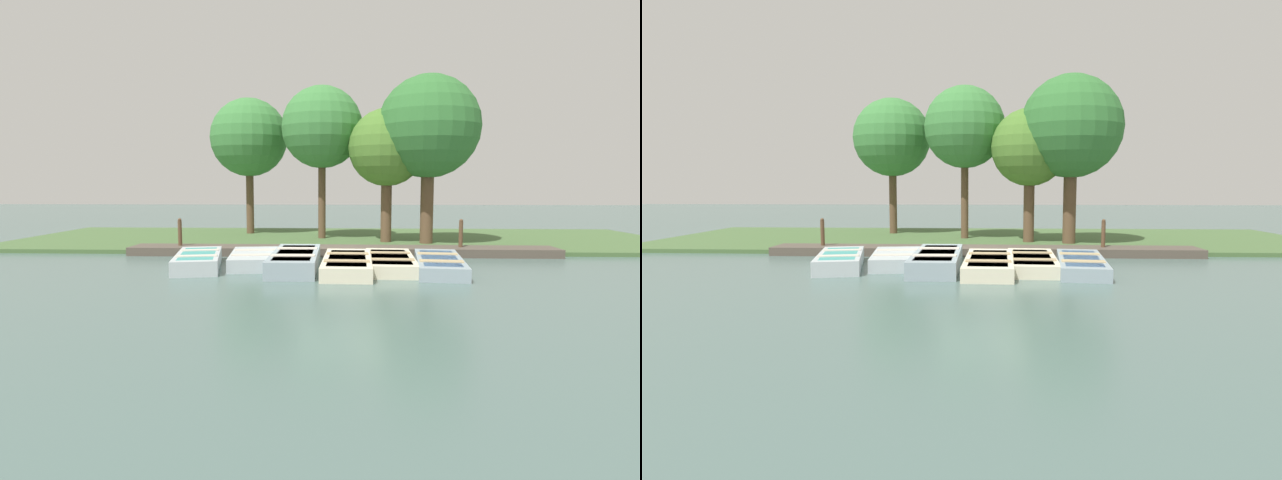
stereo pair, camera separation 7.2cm
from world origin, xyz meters
TOP-DOWN VIEW (x-y plane):
  - ground_plane at (0.00, 0.00)m, footprint 80.00×80.00m
  - shore_bank at (-5.00, 0.00)m, footprint 8.00×24.00m
  - dock_walkway at (-1.10, 0.00)m, footprint 1.15×12.96m
  - rowboat_0 at (1.41, -3.70)m, footprint 3.08×1.67m
  - rowboat_1 at (0.98, -2.31)m, footprint 2.77×1.56m
  - rowboat_2 at (1.44, -1.17)m, footprint 3.57×1.19m
  - rowboat_3 at (1.75, 0.15)m, footprint 3.44×1.26m
  - rowboat_4 at (1.29, 1.25)m, footprint 3.32×1.35m
  - rowboat_5 at (1.53, 2.47)m, footprint 3.54×1.49m
  - mooring_post_near at (-1.18, -5.03)m, footprint 0.12×0.12m
  - mooring_post_far at (-1.18, 3.62)m, footprint 0.12×0.12m
  - park_tree_far_left at (-6.49, -3.80)m, footprint 3.16×3.16m
  - park_tree_left at (-4.73, -0.75)m, footprint 3.02×3.02m
  - park_tree_center at (-3.61, 1.57)m, footprint 2.69×2.69m
  - park_tree_right at (-3.23, 2.92)m, footprint 3.46×3.46m

SIDE VIEW (x-z plane):
  - ground_plane at x=0.00m, z-range 0.00..0.00m
  - shore_bank at x=-5.00m, z-range 0.00..0.13m
  - dock_walkway at x=-1.10m, z-range 0.00..0.25m
  - rowboat_4 at x=1.29m, z-range 0.00..0.33m
  - rowboat_5 at x=1.53m, z-range 0.00..0.34m
  - rowboat_3 at x=1.75m, z-range 0.00..0.36m
  - rowboat_1 at x=0.98m, z-range 0.00..0.36m
  - rowboat_0 at x=1.41m, z-range 0.00..0.39m
  - rowboat_2 at x=1.44m, z-range 0.00..0.44m
  - mooring_post_near at x=-1.18m, z-range 0.00..1.11m
  - mooring_post_far at x=-1.18m, z-range 0.00..1.11m
  - park_tree_center at x=-3.61m, z-range 1.00..5.77m
  - park_tree_far_left at x=-6.49m, z-range 1.21..6.85m
  - park_tree_right at x=-3.23m, z-range 1.14..6.96m
  - park_tree_left at x=-4.73m, z-range 1.35..7.12m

